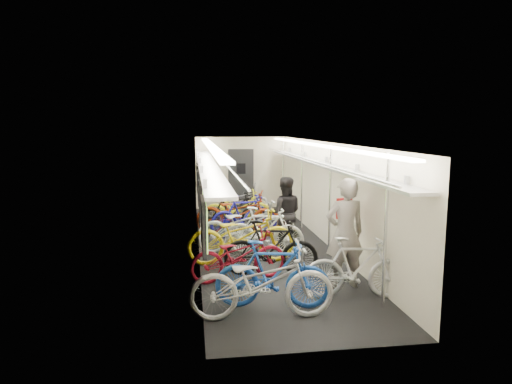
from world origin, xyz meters
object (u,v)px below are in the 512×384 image
object	(u,v)px
bicycle_1	(273,274)
backpack	(344,209)
passenger_near	(345,233)
passenger_mid	(285,213)
bicycle_0	(262,282)

from	to	relation	value
bicycle_1	backpack	world-z (taller)	backpack
bicycle_1	passenger_near	distance (m)	1.64
bicycle_1	passenger_mid	xyz separation A→B (m)	(0.86, 3.31, 0.29)
passenger_mid	backpack	xyz separation A→B (m)	(0.69, -2.03, 0.45)
bicycle_0	passenger_mid	distance (m)	3.85
bicycle_0	bicycle_1	xyz separation A→B (m)	(0.22, 0.37, -0.02)
bicycle_0	backpack	size ratio (longest dim) A/B	5.52
bicycle_1	backpack	bearing A→B (deg)	-39.11
passenger_near	bicycle_0	bearing A→B (deg)	30.48
bicycle_0	passenger_near	world-z (taller)	passenger_near
bicycle_1	passenger_mid	world-z (taller)	passenger_mid
bicycle_0	backpack	world-z (taller)	backpack
passenger_near	backpack	bearing A→B (deg)	-110.87
passenger_near	passenger_mid	size ratio (longest dim) A/B	1.15
bicycle_0	bicycle_1	bearing A→B (deg)	-29.32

